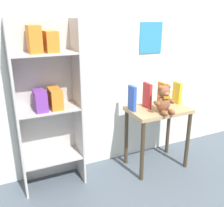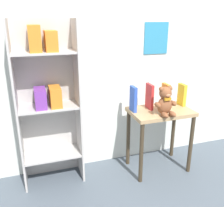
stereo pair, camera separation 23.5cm
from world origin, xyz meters
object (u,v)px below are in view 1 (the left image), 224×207
object	(u,v)px
book_standing_red	(147,95)
book_standing_yellow	(177,93)
book_standing_blue	(132,98)
bookshelf_side	(47,97)
display_table	(158,119)
teddy_bear	(164,100)
book_standing_orange	(162,94)

from	to	relation	value
book_standing_red	book_standing_yellow	distance (m)	0.37
book_standing_blue	book_standing_yellow	size ratio (longest dim) A/B	1.09
bookshelf_side	display_table	world-z (taller)	bookshelf_side
bookshelf_side	display_table	distance (m)	1.14
teddy_bear	display_table	bearing A→B (deg)	78.18
book_standing_red	book_standing_blue	bearing A→B (deg)	-174.83
book_standing_red	book_standing_yellow	world-z (taller)	book_standing_red
display_table	book_standing_yellow	distance (m)	0.37
book_standing_blue	bookshelf_side	bearing A→B (deg)	171.16
bookshelf_side	book_standing_blue	distance (m)	0.81
teddy_bear	book_standing_orange	distance (m)	0.23
bookshelf_side	book_standing_orange	bearing A→B (deg)	-5.01
book_standing_blue	book_standing_orange	distance (m)	0.37
teddy_bear	book_standing_blue	world-z (taller)	teddy_bear
book_standing_blue	book_standing_red	distance (m)	0.19
book_standing_blue	book_standing_yellow	xyz separation A→B (m)	(0.56, 0.00, -0.01)
teddy_bear	book_standing_yellow	size ratio (longest dim) A/B	1.21
display_table	book_standing_red	bearing A→B (deg)	140.41
book_standing_red	bookshelf_side	bearing A→B (deg)	174.64
book_standing_orange	book_standing_yellow	distance (m)	0.19
book_standing_yellow	book_standing_blue	bearing A→B (deg)	-178.76
teddy_bear	book_standing_orange	bearing A→B (deg)	59.53
display_table	book_standing_orange	xyz separation A→B (m)	(0.09, 0.08, 0.24)
bookshelf_side	book_standing_blue	bearing A→B (deg)	-8.63
display_table	book_standing_orange	bearing A→B (deg)	41.25
display_table	book_standing_blue	distance (m)	0.38
display_table	teddy_bear	bearing A→B (deg)	-101.82
bookshelf_side	teddy_bear	world-z (taller)	bookshelf_side
bookshelf_side	book_standing_yellow	bearing A→B (deg)	-4.91
bookshelf_side	book_standing_blue	size ratio (longest dim) A/B	6.17
bookshelf_side	teddy_bear	distance (m)	1.10
teddy_bear	book_standing_red	bearing A→B (deg)	109.19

